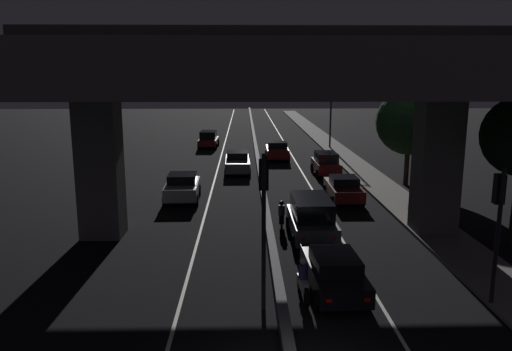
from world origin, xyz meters
TOP-DOWN VIEW (x-y plane):
  - lane_line_left_inner at (-3.29, 35.00)m, footprint 0.12×126.00m
  - lane_line_right_inner at (3.29, 35.00)m, footprint 0.12×126.00m
  - median_divider at (0.00, 35.00)m, footprint 0.34×126.00m
  - sidewalk_right at (7.93, 28.00)m, footprint 2.45×126.00m
  - elevated_overpass at (0.00, 12.06)m, footprint 22.80×13.22m
  - traffic_light_left_of_median at (-0.57, 4.52)m, footprint 0.30×0.49m
  - traffic_light_right_of_median at (6.81, 4.52)m, footprint 0.30×0.49m
  - street_lamp at (7.14, 39.58)m, footprint 2.70×0.32m
  - car_black_lead at (1.90, 5.70)m, footprint 1.95×4.44m
  - car_grey_second at (1.88, 11.34)m, footprint 2.05×4.37m
  - car_dark_red_third at (4.75, 18.39)m, footprint 1.93×4.33m
  - car_dark_red_fourth at (4.91, 25.90)m, footprint 1.88×3.95m
  - car_dark_red_fifth at (1.74, 32.93)m, footprint 2.07×3.98m
  - car_silver_lead_oncoming at (-4.86, 18.66)m, footprint 2.14×4.02m
  - car_grey_second_oncoming at (-1.69, 27.35)m, footprint 2.03×4.85m
  - car_dark_red_third_oncoming at (-4.83, 40.73)m, footprint 2.07×4.20m
  - motorcycle_white_filtering_near at (0.79, 5.19)m, footprint 0.34×1.91m
  - motorcycle_black_filtering_mid at (0.65, 13.06)m, footprint 0.34×1.85m
  - pedestrian_on_sidewalk at (8.14, 12.30)m, footprint 0.31×0.31m
  - roadside_tree_kerbside_mid at (9.83, 22.52)m, footprint 4.40×4.40m

SIDE VIEW (x-z plane):
  - lane_line_left_inner at x=-3.29m, z-range 0.00..0.00m
  - lane_line_right_inner at x=3.29m, z-range 0.00..0.00m
  - sidewalk_right at x=7.93m, z-range 0.00..0.16m
  - median_divider at x=0.00m, z-range 0.00..0.39m
  - motorcycle_black_filtering_mid at x=0.65m, z-range -0.10..1.27m
  - motorcycle_white_filtering_near at x=0.79m, z-range -0.11..1.32m
  - car_dark_red_third at x=4.75m, z-range 0.01..1.48m
  - car_black_lead at x=1.90m, z-range 0.04..1.46m
  - car_grey_second_oncoming at x=-1.69m, z-range 0.00..1.58m
  - car_dark_red_fifth at x=1.74m, z-range 0.00..1.62m
  - car_silver_lead_oncoming at x=-4.86m, z-range 0.03..1.61m
  - car_dark_red_third_oncoming at x=-4.83m, z-range 0.03..1.71m
  - car_dark_red_fourth at x=4.91m, z-range 0.03..1.77m
  - car_grey_second at x=1.88m, z-range 0.06..1.98m
  - pedestrian_on_sidewalk at x=8.14m, z-range 0.17..1.91m
  - traffic_light_right_of_median at x=6.81m, z-range 0.84..5.39m
  - traffic_light_left_of_median at x=-0.57m, z-range 0.92..5.96m
  - roadside_tree_kerbside_mid at x=9.83m, z-range 1.04..7.54m
  - street_lamp at x=7.14m, z-range 0.77..8.67m
  - elevated_overpass at x=0.00m, z-range 2.58..12.05m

